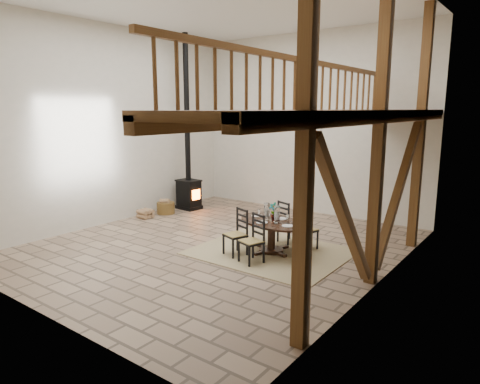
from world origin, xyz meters
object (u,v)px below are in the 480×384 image
Objects in this scene: dining_table at (271,234)px; log_stack at (145,214)px; wood_stove at (188,171)px; log_basket at (166,207)px.

log_stack is (-4.28, 0.34, -0.28)m from dining_table.
wood_stove is (-4.10, 1.87, 0.72)m from dining_table.
dining_table is 4.34m from log_basket.
wood_stove is 1.84m from log_stack.
dining_table is at bearing -4.56° from log_stack.
wood_stove reaches higher than log_basket.
wood_stove reaches higher than log_stack.
wood_stove is 13.69× the size of log_stack.
log_basket is at bearing 84.54° from log_stack.
log_stack is at bearing -95.46° from log_basket.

